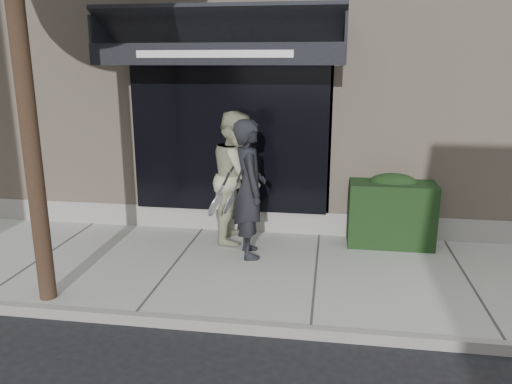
# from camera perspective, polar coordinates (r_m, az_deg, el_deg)

# --- Properties ---
(ground) EXTENTS (80.00, 80.00, 0.00)m
(ground) POSITION_cam_1_polar(r_m,az_deg,el_deg) (7.04, 6.83, -9.82)
(ground) COLOR black
(ground) RESTS_ON ground
(sidewalk) EXTENTS (20.00, 3.00, 0.12)m
(sidewalk) POSITION_cam_1_polar(r_m,az_deg,el_deg) (7.02, 6.85, -9.37)
(sidewalk) COLOR #A0A09A
(sidewalk) RESTS_ON ground
(curb) EXTENTS (20.00, 0.10, 0.14)m
(curb) POSITION_cam_1_polar(r_m,az_deg,el_deg) (5.63, 6.25, -15.66)
(curb) COLOR gray
(curb) RESTS_ON ground
(building_facade) EXTENTS (14.30, 8.04, 5.64)m
(building_facade) POSITION_cam_1_polar(r_m,az_deg,el_deg) (11.37, 8.16, 13.66)
(building_facade) COLOR tan
(building_facade) RESTS_ON ground
(hedge) EXTENTS (1.30, 0.70, 1.14)m
(hedge) POSITION_cam_1_polar(r_m,az_deg,el_deg) (8.04, 15.16, -2.09)
(hedge) COLOR black
(hedge) RESTS_ON sidewalk
(pedestrian_front) EXTENTS (0.86, 1.00, 2.02)m
(pedestrian_front) POSITION_cam_1_polar(r_m,az_deg,el_deg) (7.18, -0.81, 0.33)
(pedestrian_front) COLOR black
(pedestrian_front) RESTS_ON sidewalk
(pedestrian_back) EXTENTS (0.80, 1.01, 2.07)m
(pedestrian_back) POSITION_cam_1_polar(r_m,az_deg,el_deg) (7.86, -2.15, 1.77)
(pedestrian_back) COLOR #B5B692
(pedestrian_back) RESTS_ON sidewalk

